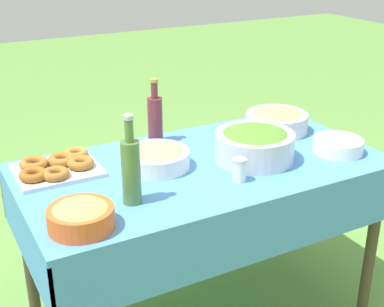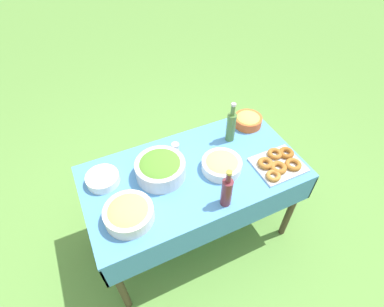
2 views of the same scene
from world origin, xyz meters
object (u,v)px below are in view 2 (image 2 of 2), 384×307
(wine_bottle, at_px, (227,191))
(fruit_bowl, at_px, (248,120))
(plate_stack, at_px, (103,179))
(bread_bowl, at_px, (129,213))
(pasta_bowl, at_px, (222,164))
(olive_oil_bottle, at_px, (231,126))
(donut_platter, at_px, (279,163))
(salad_bowl, at_px, (160,168))

(wine_bottle, xyz_separation_m, fruit_bowl, (-0.52, -0.56, -0.07))
(plate_stack, height_order, bread_bowl, bread_bowl)
(bread_bowl, bearing_deg, pasta_bowl, -170.90)
(pasta_bowl, distance_m, olive_oil_bottle, 0.31)
(donut_platter, bearing_deg, wine_bottle, 12.95)
(salad_bowl, relative_size, plate_stack, 1.54)
(salad_bowl, height_order, fruit_bowl, salad_bowl)
(salad_bowl, bearing_deg, wine_bottle, 126.16)
(wine_bottle, xyz_separation_m, bread_bowl, (0.56, -0.14, -0.06))
(donut_platter, height_order, fruit_bowl, fruit_bowl)
(pasta_bowl, relative_size, plate_stack, 1.27)
(salad_bowl, xyz_separation_m, olive_oil_bottle, (-0.58, -0.11, 0.05))
(bread_bowl, distance_m, fruit_bowl, 1.15)
(pasta_bowl, height_order, plate_stack, pasta_bowl)
(salad_bowl, height_order, plate_stack, salad_bowl)
(salad_bowl, relative_size, wine_bottle, 1.13)
(donut_platter, relative_size, bread_bowl, 1.18)
(donut_platter, xyz_separation_m, wine_bottle, (0.47, 0.11, 0.09))
(plate_stack, bearing_deg, salad_bowl, 163.58)
(olive_oil_bottle, xyz_separation_m, wine_bottle, (0.31, 0.48, -0.01))
(fruit_bowl, bearing_deg, olive_oil_bottle, 21.90)
(donut_platter, height_order, plate_stack, plate_stack)
(plate_stack, xyz_separation_m, wine_bottle, (-0.63, 0.48, 0.08))
(salad_bowl, distance_m, olive_oil_bottle, 0.60)
(plate_stack, relative_size, olive_oil_bottle, 0.66)
(bread_bowl, bearing_deg, plate_stack, -77.67)
(pasta_bowl, xyz_separation_m, fruit_bowl, (-0.41, -0.31, 0.00))
(wine_bottle, height_order, bread_bowl, wine_bottle)
(donut_platter, xyz_separation_m, bread_bowl, (1.03, -0.03, 0.03))
(plate_stack, xyz_separation_m, fruit_bowl, (-1.15, -0.09, 0.02))
(olive_oil_bottle, bearing_deg, fruit_bowl, -158.10)
(salad_bowl, xyz_separation_m, bread_bowl, (0.28, 0.23, -0.02))
(salad_bowl, height_order, pasta_bowl, salad_bowl)
(olive_oil_bottle, bearing_deg, bread_bowl, 21.16)
(plate_stack, bearing_deg, bread_bowl, 102.33)
(donut_platter, distance_m, plate_stack, 1.16)
(salad_bowl, bearing_deg, olive_oil_bottle, -169.64)
(pasta_bowl, relative_size, olive_oil_bottle, 0.83)
(salad_bowl, distance_m, wine_bottle, 0.46)
(pasta_bowl, relative_size, fruit_bowl, 1.25)
(fruit_bowl, bearing_deg, pasta_bowl, 37.53)
(salad_bowl, bearing_deg, fruit_bowl, -166.47)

